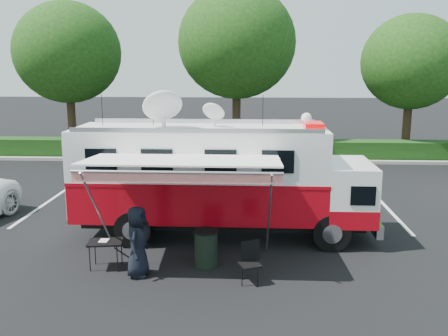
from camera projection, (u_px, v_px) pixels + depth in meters
The scene contains 9 objects.
ground_plane at pixel (223, 236), 14.42m from camera, with size 120.00×120.00×0.00m, color black.
back_border at pixel (259, 61), 25.94m from camera, with size 60.00×6.14×8.87m.
stall_lines at pixel (214, 206), 17.38m from camera, with size 24.12×5.50×0.01m.
command_truck at pixel (220, 178), 14.07m from camera, with size 8.40×2.31×4.03m.
awning at pixel (182, 164), 11.58m from camera, with size 4.58×2.39×2.77m.
person at pixel (139, 275), 11.73m from camera, with size 0.82×0.54×1.69m, color black.
folding_table at pixel (105, 243), 12.02m from camera, with size 0.89×0.69×0.69m.
folding_chair at pixel (250, 258), 11.31m from camera, with size 0.58×0.61×0.94m.
trash_bin at pixel (206, 248), 12.20m from camera, with size 0.61×0.61×0.91m.
Camera 1 is at (0.76, -13.69, 4.89)m, focal length 40.00 mm.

